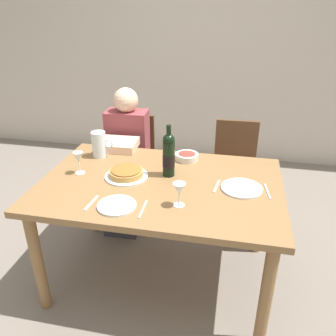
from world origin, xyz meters
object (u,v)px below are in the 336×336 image
baked_tart (126,173)px  chair_left (133,158)px  dinner_plate_left_setting (242,188)px  dinner_plate_right_setting (117,205)px  dining_table (161,195)px  wine_glass_left_diner (179,190)px  diner_left (125,157)px  salad_bowl (187,156)px  water_pitcher (99,146)px  chair_right (234,166)px  wine_glass_right_diner (78,159)px  wine_bottle (169,155)px

baked_tart → chair_left: chair_left is taller
baked_tart → dinner_plate_left_setting: (0.73, -0.01, -0.02)m
dinner_plate_right_setting → chair_left: size_ratio=0.25×
dining_table → chair_left: chair_left is taller
dining_table → baked_tart: size_ratio=5.40×
wine_glass_left_diner → diner_left: (-0.61, 0.87, -0.24)m
salad_bowl → chair_left: chair_left is taller
water_pitcher → chair_left: (0.06, 0.57, -0.35)m
dinner_plate_left_setting → chair_right: size_ratio=0.29×
chair_left → baked_tart: bearing=102.5°
baked_tart → wine_glass_right_diner: size_ratio=1.87×
diner_left → dinner_plate_left_setting: bearing=144.4°
chair_left → dining_table: bearing=115.2°
water_pitcher → salad_bowl: bearing=6.5°
wine_glass_left_diner → chair_left: size_ratio=0.16×
dining_table → diner_left: (-0.44, 0.63, -0.05)m
diner_left → water_pitcher: bearing=75.4°
baked_tart → salad_bowl: 0.48m
baked_tart → chair_right: (0.68, 0.86, -0.29)m
dining_table → baked_tart: 0.26m
chair_left → dinner_plate_right_setting: bearing=100.8°
wine_glass_left_diner → diner_left: bearing=124.8°
dinner_plate_right_setting → diner_left: diner_left is taller
water_pitcher → chair_left: 0.67m
salad_bowl → chair_left: (-0.56, 0.50, -0.29)m
baked_tart → diner_left: 0.66m
chair_left → dinner_plate_left_setting: bearing=135.7°
wine_bottle → water_pitcher: (-0.55, 0.19, -0.06)m
salad_bowl → dinner_plate_left_setting: 0.53m
dinner_plate_left_setting → baked_tart: bearing=178.9°
baked_tart → chair_left: (-0.22, 0.84, -0.29)m
wine_glass_left_diner → dinner_plate_left_setting: size_ratio=0.55×
salad_bowl → chair_left: size_ratio=0.19×
wine_glass_left_diner → wine_glass_right_diner: wine_glass_right_diner is taller
baked_tart → dinner_plate_right_setting: size_ratio=1.28×
baked_tart → wine_glass_right_diner: wine_glass_right_diner is taller
dining_table → chair_right: size_ratio=1.72×
water_pitcher → wine_glass_left_diner: water_pitcher is taller
water_pitcher → chair_left: water_pitcher is taller
dining_table → wine_bottle: 0.26m
baked_tart → chair_left: 0.91m
wine_bottle → dinner_plate_left_setting: wine_bottle is taller
water_pitcher → salad_bowl: (0.63, 0.07, -0.06)m
water_pitcher → dinner_plate_right_setting: size_ratio=0.85×
chair_left → wine_bottle: bearing=120.1°
dining_table → wine_bottle: bearing=73.1°
dining_table → baked_tart: (-0.23, 0.03, 0.12)m
wine_bottle → chair_left: 0.99m
wine_bottle → dinner_plate_left_setting: bearing=-11.0°
dinner_plate_right_setting → chair_left: 1.25m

